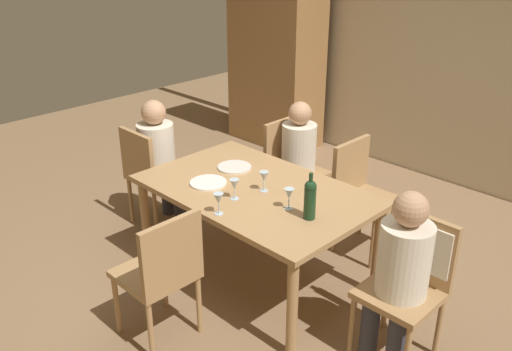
{
  "coord_description": "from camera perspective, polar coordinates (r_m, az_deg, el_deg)",
  "views": [
    {
      "loc": [
        2.53,
        -2.53,
        2.47
      ],
      "look_at": [
        0.0,
        0.0,
        0.85
      ],
      "focal_mm": 38.7,
      "sensor_mm": 36.0,
      "label": 1
    }
  ],
  "objects": [
    {
      "name": "dinner_plate_guest_left",
      "position": [
        4.3,
        -2.25,
        0.87
      ],
      "size": [
        0.26,
        0.26,
        0.01
      ],
      "primitive_type": "cylinder",
      "color": "silver",
      "rests_on": "dining_table"
    },
    {
      "name": "chair_right_end",
      "position": [
        3.51,
        15.92,
        -9.11
      ],
      "size": [
        0.44,
        0.46,
        0.92
      ],
      "rotation": [
        0.0,
        0.0,
        3.14
      ],
      "color": "#A87F51",
      "rests_on": "ground_plane"
    },
    {
      "name": "wine_glass_centre",
      "position": [
        3.77,
        -2.24,
        -0.99
      ],
      "size": [
        0.07,
        0.07,
        0.15
      ],
      "color": "silver",
      "rests_on": "dining_table"
    },
    {
      "name": "chair_near",
      "position": [
        3.51,
        -9.64,
        -9.54
      ],
      "size": [
        0.44,
        0.44,
        0.92
      ],
      "rotation": [
        0.0,
        0.0,
        1.57
      ],
      "color": "#A87F51",
      "rests_on": "ground_plane"
    },
    {
      "name": "wine_glass_near_right",
      "position": [
        3.88,
        0.84,
        -0.18
      ],
      "size": [
        0.07,
        0.07,
        0.15
      ],
      "color": "silver",
      "rests_on": "dining_table"
    },
    {
      "name": "person_man_bearded",
      "position": [
        3.36,
        14.75,
        -9.26
      ],
      "size": [
        0.31,
        0.36,
        1.14
      ],
      "rotation": [
        0.0,
        0.0,
        3.14
      ],
      "color": "#33333D",
      "rests_on": "ground_plane"
    },
    {
      "name": "armoire_cabinet",
      "position": [
        6.7,
        2.08,
        12.51
      ],
      "size": [
        1.18,
        0.62,
        2.18
      ],
      "color": "olive",
      "rests_on": "ground_plane"
    },
    {
      "name": "chair_far_right",
      "position": [
        4.54,
        10.76,
        -1.4
      ],
      "size": [
        0.44,
        0.44,
        0.92
      ],
      "rotation": [
        0.0,
        0.0,
        -1.57
      ],
      "color": "#A87F51",
      "rests_on": "ground_plane"
    },
    {
      "name": "chair_far_left",
      "position": [
        4.95,
        3.63,
        1.26
      ],
      "size": [
        0.44,
        0.44,
        0.92
      ],
      "rotation": [
        0.0,
        0.0,
        -1.57
      ],
      "color": "#A87F51",
      "rests_on": "ground_plane"
    },
    {
      "name": "person_woman_host",
      "position": [
        4.84,
        4.66,
        2.16
      ],
      "size": [
        0.35,
        0.3,
        1.12
      ],
      "rotation": [
        0.0,
        0.0,
        -1.57
      ],
      "color": "#33333D",
      "rests_on": "ground_plane"
    },
    {
      "name": "person_man_guest",
      "position": [
        4.88,
        -9.96,
        2.23
      ],
      "size": [
        0.31,
        0.36,
        1.15
      ],
      "color": "#33333D",
      "rests_on": "ground_plane"
    },
    {
      "name": "dining_table",
      "position": [
        4.0,
        0.0,
        -2.38
      ],
      "size": [
        1.68,
        1.06,
        0.75
      ],
      "color": "#A87F51",
      "rests_on": "ground_plane"
    },
    {
      "name": "chair_left_end",
      "position": [
        4.87,
        -10.92,
        0.45
      ],
      "size": [
        0.44,
        0.44,
        0.92
      ],
      "color": "#A87F51",
      "rests_on": "ground_plane"
    },
    {
      "name": "wine_bottle_tall_green",
      "position": [
        3.52,
        5.6,
        -2.37
      ],
      "size": [
        0.08,
        0.08,
        0.32
      ],
      "color": "#19381E",
      "rests_on": "dining_table"
    },
    {
      "name": "dinner_plate_host",
      "position": [
        4.05,
        -4.96,
        -0.74
      ],
      "size": [
        0.27,
        0.27,
        0.01
      ],
      "primitive_type": "cylinder",
      "color": "white",
      "rests_on": "dining_table"
    },
    {
      "name": "ground_plane",
      "position": [
        4.35,
        0.0,
        -10.31
      ],
      "size": [
        10.0,
        10.0,
        0.0
      ],
      "primitive_type": "plane",
      "color": "#846647"
    },
    {
      "name": "wine_glass_far",
      "position": [
        3.64,
        3.44,
        -1.97
      ],
      "size": [
        0.07,
        0.07,
        0.15
      ],
      "color": "silver",
      "rests_on": "dining_table"
    },
    {
      "name": "rear_room_partition",
      "position": [
        5.94,
        19.38,
        12.13
      ],
      "size": [
        6.4,
        0.12,
        2.7
      ],
      "primitive_type": "cube",
      "color": "beige",
      "rests_on": "ground_plane"
    },
    {
      "name": "wine_glass_near_left",
      "position": [
        3.58,
        -3.9,
        -2.47
      ],
      "size": [
        0.07,
        0.07,
        0.15
      ],
      "color": "silver",
      "rests_on": "dining_table"
    }
  ]
}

